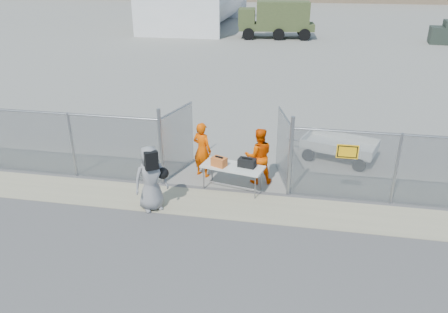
% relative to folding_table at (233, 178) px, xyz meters
% --- Properties ---
extents(ground, '(160.00, 160.00, 0.00)m').
position_rel_folding_table_xyz_m(ground, '(-0.27, -2.00, -0.40)').
color(ground, '#464444').
extents(tarmac_inside, '(160.00, 80.00, 0.01)m').
position_rel_folding_table_xyz_m(tarmac_inside, '(-0.27, 40.00, -0.40)').
color(tarmac_inside, gray).
rests_on(tarmac_inside, ground).
extents(dirt_strip, '(44.00, 1.60, 0.01)m').
position_rel_folding_table_xyz_m(dirt_strip, '(-0.27, -1.00, -0.40)').
color(dirt_strip, tan).
rests_on(dirt_strip, ground).
extents(chain_link_fence, '(40.00, 0.20, 2.20)m').
position_rel_folding_table_xyz_m(chain_link_fence, '(-0.27, -0.00, 0.70)').
color(chain_link_fence, gray).
rests_on(chain_link_fence, ground).
extents(folding_table, '(2.02, 1.17, 0.80)m').
position_rel_folding_table_xyz_m(folding_table, '(0.00, 0.00, 0.00)').
color(folding_table, silver).
rests_on(folding_table, ground).
extents(orange_bag, '(0.52, 0.44, 0.28)m').
position_rel_folding_table_xyz_m(orange_bag, '(-0.41, -0.07, 0.54)').
color(orange_bag, orange).
rests_on(orange_bag, folding_table).
extents(black_duffel, '(0.58, 0.41, 0.25)m').
position_rel_folding_table_xyz_m(black_duffel, '(0.43, 0.04, 0.53)').
color(black_duffel, black).
rests_on(black_duffel, folding_table).
extents(security_worker_left, '(0.80, 0.68, 1.86)m').
position_rel_folding_table_xyz_m(security_worker_left, '(-1.14, 0.78, 0.53)').
color(security_worker_left, '#ED4E00').
rests_on(security_worker_left, ground).
extents(security_worker_right, '(1.03, 0.89, 1.84)m').
position_rel_folding_table_xyz_m(security_worker_right, '(0.72, 0.65, 0.52)').
color(security_worker_right, '#ED4E00').
rests_on(security_worker_right, ground).
extents(visitor, '(1.12, 1.04, 1.93)m').
position_rel_folding_table_xyz_m(visitor, '(-2.07, -1.56, 0.56)').
color(visitor, gray).
rests_on(visitor, ground).
extents(utility_trailer, '(3.67, 2.66, 0.80)m').
position_rel_folding_table_xyz_m(utility_trailer, '(3.38, 3.03, -0.00)').
color(utility_trailer, silver).
rests_on(utility_trailer, ground).
extents(military_truck, '(7.19, 3.25, 3.32)m').
position_rel_folding_table_xyz_m(military_truck, '(-0.98, 30.78, 1.26)').
color(military_truck, '#434F28').
rests_on(military_truck, ground).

